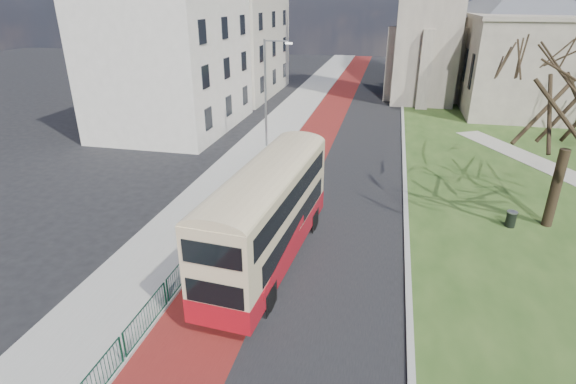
# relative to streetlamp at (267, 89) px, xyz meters

# --- Properties ---
(ground) EXTENTS (160.00, 160.00, 0.00)m
(ground) POSITION_rel_streetlamp_xyz_m (4.35, -18.00, -4.59)
(ground) COLOR black
(ground) RESTS_ON ground
(road_carriageway) EXTENTS (9.00, 120.00, 0.01)m
(road_carriageway) POSITION_rel_streetlamp_xyz_m (5.85, 2.00, -4.59)
(road_carriageway) COLOR black
(road_carriageway) RESTS_ON ground
(bus_lane) EXTENTS (3.40, 120.00, 0.01)m
(bus_lane) POSITION_rel_streetlamp_xyz_m (3.15, 2.00, -4.59)
(bus_lane) COLOR #591414
(bus_lane) RESTS_ON ground
(pavement_west) EXTENTS (4.00, 120.00, 0.12)m
(pavement_west) POSITION_rel_streetlamp_xyz_m (-0.65, 2.00, -4.53)
(pavement_west) COLOR gray
(pavement_west) RESTS_ON ground
(kerb_west) EXTENTS (0.25, 120.00, 0.13)m
(kerb_west) POSITION_rel_streetlamp_xyz_m (1.35, 2.00, -4.53)
(kerb_west) COLOR #999993
(kerb_west) RESTS_ON ground
(kerb_east) EXTENTS (0.25, 80.00, 0.13)m
(kerb_east) POSITION_rel_streetlamp_xyz_m (10.45, 4.00, -4.53)
(kerb_east) COLOR #999993
(kerb_east) RESTS_ON ground
(pedestrian_railing) EXTENTS (0.07, 24.00, 1.12)m
(pedestrian_railing) POSITION_rel_streetlamp_xyz_m (1.40, -14.00, -4.04)
(pedestrian_railing) COLOR #0D3C28
(pedestrian_railing) RESTS_ON ground
(street_block_near) EXTENTS (10.30, 14.30, 13.00)m
(street_block_near) POSITION_rel_streetlamp_xyz_m (-9.65, 4.00, 1.92)
(street_block_near) COLOR beige
(street_block_near) RESTS_ON ground
(street_block_far) EXTENTS (10.30, 16.30, 11.50)m
(street_block_far) POSITION_rel_streetlamp_xyz_m (-9.65, 20.00, 1.17)
(street_block_far) COLOR beige
(street_block_far) RESTS_ON ground
(streetlamp) EXTENTS (2.13, 0.18, 8.00)m
(streetlamp) POSITION_rel_streetlamp_xyz_m (0.00, 0.00, 0.00)
(streetlamp) COLOR gray
(streetlamp) RESTS_ON pavement_west
(bus) EXTENTS (3.28, 10.74, 4.43)m
(bus) POSITION_rel_streetlamp_xyz_m (4.40, -16.21, -2.07)
(bus) COLOR maroon
(bus) RESTS_ON ground
(litter_bin) EXTENTS (0.58, 0.58, 0.85)m
(litter_bin) POSITION_rel_streetlamp_xyz_m (15.64, -10.29, -4.13)
(litter_bin) COLOR black
(litter_bin) RESTS_ON grass_green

